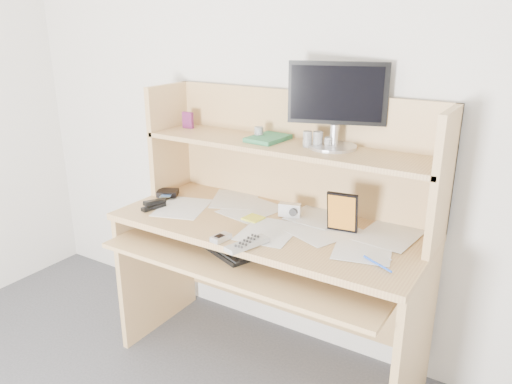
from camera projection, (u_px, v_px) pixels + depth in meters
The scene contains 19 objects.
back_wall at pixel (304, 101), 2.31m from camera, with size 3.60×0.04×2.50m, color silver.
desk at pixel (277, 229), 2.30m from camera, with size 1.40×0.70×1.30m.
paper_clutter at pixel (268, 223), 2.21m from camera, with size 1.32×0.54×0.01m, color silver.
keyboard at pixel (221, 244), 2.22m from camera, with size 0.43×0.28×0.03m.
tv_remote at pixel (247, 244), 1.97m from camera, with size 0.05×0.19×0.02m, color #979792.
flip_phone at pixel (221, 237), 2.04m from camera, with size 0.05×0.09×0.02m, color silver.
stapler at pixel (153, 204), 2.38m from camera, with size 0.03×0.12×0.04m, color black.
wallet at pixel (168, 193), 2.55m from camera, with size 0.10×0.08×0.03m, color black.
sticky_note_pad at pixel (253, 218), 2.25m from camera, with size 0.08×0.08×0.01m, color yellow.
digital_camera at pixel (290, 210), 2.27m from camera, with size 0.10×0.04×0.06m, color silver.
game_case at pixel (342, 212), 2.08m from camera, with size 0.13×0.01×0.18m, color black.
blue_pen at pixel (377, 264), 1.83m from camera, with size 0.01×0.01×0.14m, color blue.
card_box at pixel (188, 120), 2.54m from camera, with size 0.06×0.02×0.08m, color #A12A15.
shelf_book at pixel (268, 138), 2.29m from camera, with size 0.14×0.20×0.02m, color #388D52.
chip_stack_a at pixel (259, 133), 2.31m from camera, with size 0.04×0.04×0.06m, color black.
chip_stack_b at pixel (318, 139), 2.16m from camera, with size 0.04×0.04×0.07m, color white.
chip_stack_c at pixel (329, 143), 2.15m from camera, with size 0.04×0.04×0.05m, color black.
chip_stack_d at pixel (307, 139), 2.16m from camera, with size 0.04×0.04×0.07m, color white.
monitor at pixel (337, 103), 2.11m from camera, with size 0.41×0.21×0.36m.
Camera 1 is at (1.04, -0.28, 1.61)m, focal length 35.00 mm.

